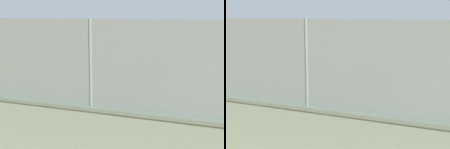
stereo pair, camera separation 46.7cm
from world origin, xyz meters
TOP-DOWN VIEW (x-y plane):
  - ground_plane at (0.00, 0.00)m, footprint 260.00×260.00m
  - perimeter_wall at (2.34, 9.66)m, footprint 23.62×0.92m
  - fence_panel_on_wall at (2.34, 9.66)m, footprint 23.21×0.64m
  - player_near_wall_returning at (-1.51, -1.35)m, footprint 0.74×1.21m
  - player_baseline_waiting at (5.89, 0.00)m, footprint 1.26×0.74m
  - sports_ball at (-1.55, -0.39)m, footprint 0.19×0.19m

SIDE VIEW (x-z plane):
  - ground_plane at x=0.00m, z-range 0.00..0.00m
  - sports_ball at x=-1.55m, z-range 0.00..0.19m
  - perimeter_wall at x=2.34m, z-range 0.01..1.56m
  - player_baseline_waiting at x=5.89m, z-range 0.14..1.73m
  - player_near_wall_returning at x=-1.51m, z-range 0.16..1.89m
  - fence_panel_on_wall at x=2.34m, z-range 1.55..3.44m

